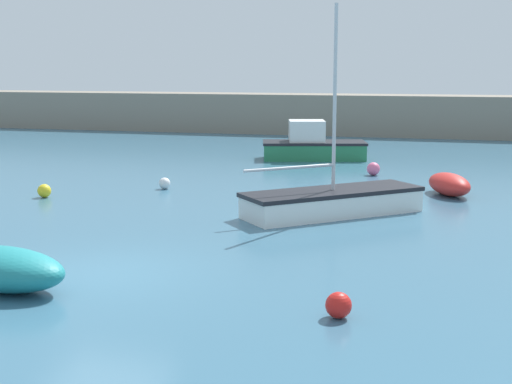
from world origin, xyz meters
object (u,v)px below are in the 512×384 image
(motorboat_with_cabin, at_px, (312,145))
(mooring_buoy_red, at_px, (339,305))
(dinghy_near_pier, at_px, (449,184))
(mooring_buoy_white, at_px, (165,183))
(mooring_buoy_pink, at_px, (373,169))
(sailboat_tall_mast, at_px, (333,201))
(open_tender_yellow, at_px, (0,269))
(mooring_buoy_yellow, at_px, (44,191))

(motorboat_with_cabin, relative_size, mooring_buoy_red, 11.18)
(dinghy_near_pier, bearing_deg, motorboat_with_cabin, -167.87)
(mooring_buoy_white, relative_size, mooring_buoy_pink, 0.78)
(sailboat_tall_mast, relative_size, mooring_buoy_red, 13.14)
(mooring_buoy_pink, bearing_deg, mooring_buoy_red, -85.87)
(dinghy_near_pier, xyz_separation_m, motorboat_with_cabin, (-6.25, 8.12, 0.28))
(motorboat_with_cabin, bearing_deg, sailboat_tall_mast, -91.43)
(mooring_buoy_white, distance_m, mooring_buoy_pink, 8.52)
(motorboat_with_cabin, relative_size, mooring_buoy_white, 12.58)
(open_tender_yellow, distance_m, mooring_buoy_yellow, 10.10)
(mooring_buoy_red, bearing_deg, mooring_buoy_yellow, 141.57)
(dinghy_near_pier, distance_m, motorboat_with_cabin, 10.25)
(motorboat_with_cabin, relative_size, mooring_buoy_pink, 9.83)
(mooring_buoy_pink, bearing_deg, mooring_buoy_yellow, -141.77)
(dinghy_near_pier, bearing_deg, open_tender_yellow, -57.86)
(mooring_buoy_white, bearing_deg, sailboat_tall_mast, -23.96)
(sailboat_tall_mast, distance_m, mooring_buoy_pink, 8.08)
(dinghy_near_pier, bearing_deg, mooring_buoy_pink, -168.00)
(open_tender_yellow, xyz_separation_m, sailboat_tall_mast, (5.00, 8.72, -0.01))
(open_tender_yellow, bearing_deg, dinghy_near_pier, 64.83)
(open_tender_yellow, xyz_separation_m, motorboat_with_cabin, (1.99, 21.09, 0.24))
(motorboat_with_cabin, height_order, mooring_buoy_pink, motorboat_with_cabin)
(dinghy_near_pier, distance_m, mooring_buoy_yellow, 13.46)
(sailboat_tall_mast, distance_m, mooring_buoy_red, 8.70)
(open_tender_yellow, distance_m, sailboat_tall_mast, 10.06)
(sailboat_tall_mast, relative_size, motorboat_with_cabin, 1.18)
(mooring_buoy_pink, bearing_deg, motorboat_with_cabin, 127.67)
(sailboat_tall_mast, height_order, mooring_buoy_yellow, sailboat_tall_mast)
(dinghy_near_pier, xyz_separation_m, sailboat_tall_mast, (-3.24, -4.25, 0.03))
(sailboat_tall_mast, xyz_separation_m, mooring_buoy_red, (1.51, -8.57, -0.18))
(mooring_buoy_red, xyz_separation_m, mooring_buoy_yellow, (-11.12, 8.83, -0.01))
(mooring_buoy_red, xyz_separation_m, mooring_buoy_pink, (-1.20, 16.64, 0.03))
(open_tender_yellow, xyz_separation_m, mooring_buoy_white, (-1.43, 11.58, -0.22))
(open_tender_yellow, bearing_deg, mooring_buoy_yellow, 124.43)
(motorboat_with_cabin, xyz_separation_m, mooring_buoy_pink, (3.32, -4.30, -0.40))
(mooring_buoy_white, height_order, mooring_buoy_pink, mooring_buoy_pink)
(sailboat_tall_mast, xyz_separation_m, mooring_buoy_pink, (0.31, 8.07, -0.14))
(mooring_buoy_yellow, height_order, mooring_buoy_pink, mooring_buoy_pink)
(dinghy_near_pier, height_order, motorboat_with_cabin, motorboat_with_cabin)
(motorboat_with_cabin, bearing_deg, open_tender_yellow, -110.50)
(sailboat_tall_mast, bearing_deg, motorboat_with_cabin, 61.39)
(mooring_buoy_red, height_order, mooring_buoy_white, mooring_buoy_red)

